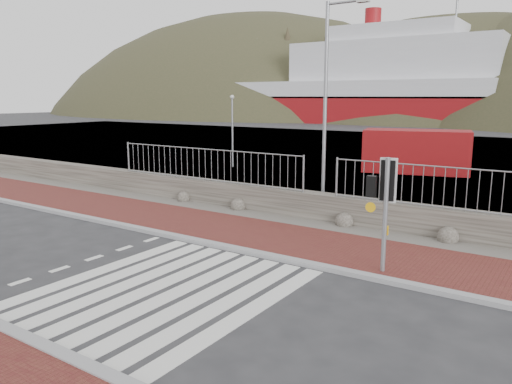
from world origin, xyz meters
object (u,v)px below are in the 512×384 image
Objects in this scene: ferry at (354,88)px; streetlight at (328,99)px; traffic_signal_far at (385,191)px; shipping_container at (416,151)px.

ferry reaches higher than streetlight.
shipping_container is at bearing -84.71° from traffic_signal_far.
ferry is 18.40× the size of traffic_signal_far.
ferry reaches higher than shipping_container.
ferry is 64.62m from streetlight.
streetlight reaches higher than traffic_signal_far.
shipping_container is at bearing -63.42° from ferry.
shipping_container is (24.08, -48.15, -4.23)m from ferry.
traffic_signal_far is at bearing -66.43° from ferry.
shipping_container is at bearing 94.15° from streetlight.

